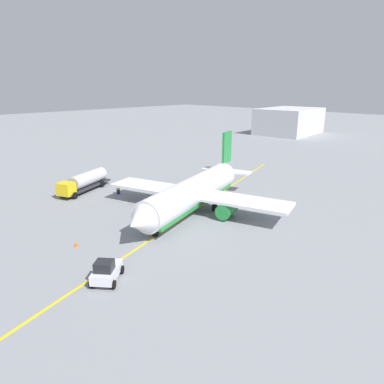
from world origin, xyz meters
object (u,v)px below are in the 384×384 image
at_px(airplane, 193,193).
at_px(pushback_tug, 106,271).
at_px(safety_cone_nose, 76,244).
at_px(refueling_worker, 118,189).
at_px(fuel_tanker, 84,181).

distance_m(airplane, pushback_tug, 20.14).
bearing_deg(safety_cone_nose, pushback_tug, 79.69).
relative_size(airplane, safety_cone_nose, 52.37).
xyz_separation_m(airplane, pushback_tug, (18.83, 6.93, -1.79)).
height_order(pushback_tug, refueling_worker, pushback_tug).
distance_m(fuel_tanker, safety_cone_nose, 21.75).
bearing_deg(refueling_worker, fuel_tanker, -61.71).
xyz_separation_m(fuel_tanker, refueling_worker, (-2.96, 5.50, -0.91)).
height_order(airplane, fuel_tanker, airplane).
relative_size(airplane, refueling_worker, 16.95).
bearing_deg(pushback_tug, safety_cone_nose, -100.31).
height_order(fuel_tanker, pushback_tug, fuel_tanker).
distance_m(airplane, safety_cone_nose, 17.53).
bearing_deg(safety_cone_nose, fuel_tanker, -122.10).
relative_size(airplane, pushback_tug, 7.09).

